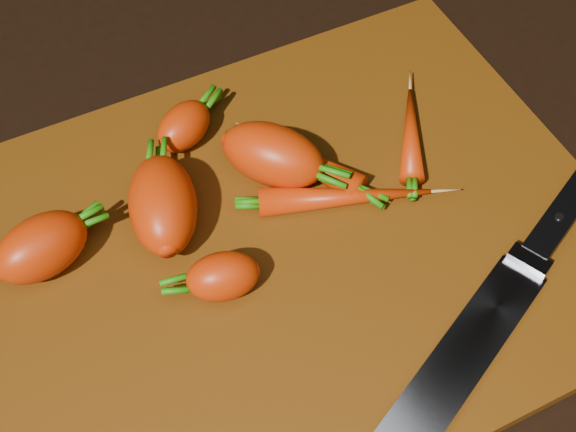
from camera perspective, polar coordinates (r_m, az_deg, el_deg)
name	(u,v)px	position (r m, az deg, el deg)	size (l,w,h in m)	color
ground	(293,250)	(0.65, 0.39, -2.44)	(2.00, 2.00, 0.01)	black
cutting_board	(294,243)	(0.64, 0.40, -1.90)	(0.50, 0.40, 0.01)	#6C380A
carrot_0	(41,247)	(0.63, -17.15, -2.13)	(0.07, 0.05, 0.05)	red
carrot_1	(223,277)	(0.59, -4.67, -4.31)	(0.05, 0.04, 0.04)	red
carrot_2	(273,155)	(0.65, -1.09, 4.35)	(0.09, 0.05, 0.05)	red
carrot_3	(163,205)	(0.63, -8.89, 0.79)	(0.09, 0.05, 0.05)	red
carrot_4	(184,126)	(0.69, -7.42, 6.36)	(0.06, 0.04, 0.04)	red
carrot_5	(411,133)	(0.69, 8.74, 5.86)	(0.10, 0.02, 0.02)	red
carrot_6	(345,197)	(0.64, 4.09, 1.36)	(0.14, 0.02, 0.02)	red
carrot_7	(308,162)	(0.66, 1.42, 3.87)	(0.10, 0.03, 0.03)	red
knife	(469,347)	(0.59, 12.73, -9.10)	(0.31, 0.17, 0.02)	gray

